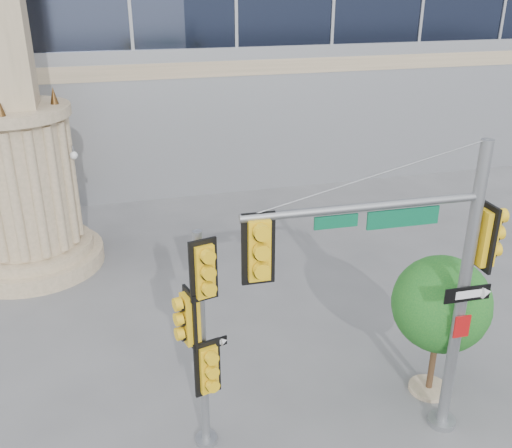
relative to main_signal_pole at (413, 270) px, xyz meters
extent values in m
plane|color=#545456|center=(-1.60, 0.78, -3.74)|extent=(120.00, 120.00, 0.00)
cylinder|color=gray|center=(-7.60, 9.78, -3.49)|extent=(4.40, 4.40, 0.50)
cylinder|color=gray|center=(-7.60, 9.78, -3.09)|extent=(3.80, 3.80, 0.30)
cylinder|color=gray|center=(-7.60, 9.78, -0.94)|extent=(3.00, 3.00, 4.00)
cylinder|color=gray|center=(-7.60, 9.78, 1.21)|extent=(3.50, 3.50, 0.30)
cone|color=#472D14|center=(-6.30, 9.78, 1.61)|extent=(0.24, 0.24, 0.50)
cylinder|color=slate|center=(1.09, -0.03, -3.68)|extent=(0.56, 0.56, 0.12)
cylinder|color=slate|center=(1.09, -0.03, -0.72)|extent=(0.22, 0.22, 6.03)
cylinder|color=slate|center=(-1.02, 0.03, 1.29)|extent=(4.22, 0.27, 0.14)
cube|color=#0A5C3A|center=(-0.32, -0.01, 1.04)|extent=(1.31, 0.08, 0.32)
cube|color=yellow|center=(-2.83, 0.09, 0.74)|extent=(0.56, 0.30, 1.26)
cube|color=yellow|center=(1.37, -0.04, 0.48)|extent=(0.30, 0.56, 1.26)
cube|color=black|center=(1.08, -0.17, -0.57)|extent=(0.92, 0.06, 0.30)
cube|color=#AA0F10|center=(1.08, -0.17, -1.27)|extent=(0.32, 0.04, 0.46)
cylinder|color=slate|center=(-3.70, 0.78, -3.68)|extent=(0.44, 0.44, 0.11)
cylinder|color=slate|center=(-3.70, 0.78, -1.44)|extent=(0.17, 0.17, 4.59)
cube|color=yellow|center=(-3.65, 0.58, 0.21)|extent=(0.55, 0.37, 1.15)
cube|color=yellow|center=(-3.90, 0.73, -0.80)|extent=(0.37, 0.55, 1.15)
cube|color=yellow|center=(-3.65, 0.58, -1.81)|extent=(0.55, 0.37, 1.15)
cube|color=black|center=(-3.51, 0.71, -1.40)|extent=(0.56, 0.16, 0.18)
cylinder|color=gray|center=(1.39, 0.96, -3.69)|extent=(0.88, 0.88, 0.10)
cylinder|color=#382314|center=(1.39, 0.96, -2.86)|extent=(0.14, 0.14, 1.75)
sphere|color=#13541D|center=(1.39, 0.96, -1.49)|extent=(2.05, 2.05, 2.05)
sphere|color=#13541D|center=(1.82, 1.21, -1.79)|extent=(1.27, 1.27, 1.27)
sphere|color=#13541D|center=(1.04, 0.72, -1.74)|extent=(1.07, 1.07, 1.07)
camera|label=1|loc=(-5.07, -7.87, 4.74)|focal=40.00mm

